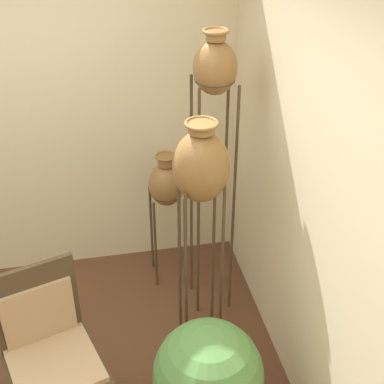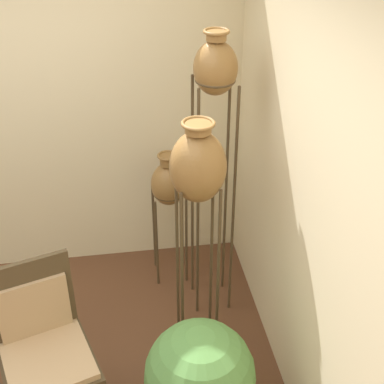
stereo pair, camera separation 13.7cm
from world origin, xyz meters
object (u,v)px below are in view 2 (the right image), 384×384
object	(u,v)px
potted_plant	(200,378)
chair	(42,340)
vase_stand_tall	(215,82)
vase_stand_medium	(198,171)
vase_stand_short	(169,185)

from	to	relation	value
potted_plant	chair	bearing A→B (deg)	164.12
vase_stand_tall	chair	world-z (taller)	vase_stand_tall
chair	vase_stand_tall	bearing A→B (deg)	18.71
vase_stand_tall	potted_plant	xyz separation A→B (m)	(-0.26, -1.07, -1.34)
potted_plant	vase_stand_medium	bearing A→B (deg)	82.19
vase_stand_tall	vase_stand_short	bearing A→B (deg)	127.37
vase_stand_short	chair	xyz separation A→B (m)	(-0.86, -1.17, -0.24)
vase_stand_tall	chair	distance (m)	1.81
vase_stand_tall	potted_plant	bearing A→B (deg)	-103.81
vase_stand_tall	vase_stand_medium	distance (m)	0.60
vase_stand_short	vase_stand_tall	bearing A→B (deg)	-52.63
vase_stand_medium	vase_stand_short	xyz separation A→B (m)	(-0.09, 0.79, -0.56)
vase_stand_medium	potted_plant	size ratio (longest dim) A/B	2.26
vase_stand_tall	chair	size ratio (longest dim) A/B	1.96
chair	potted_plant	distance (m)	0.91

